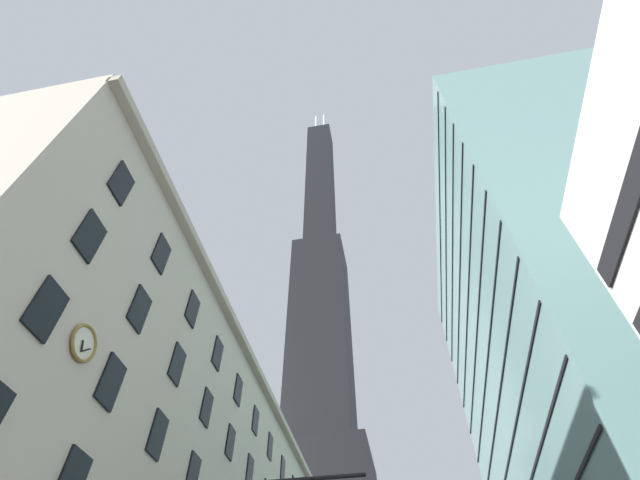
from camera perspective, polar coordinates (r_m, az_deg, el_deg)
name	(u,v)px	position (r m, az deg, el deg)	size (l,w,h in m)	color
dark_skyscraper	(321,379)	(121.89, 0.07, -17.07)	(22.79, 22.79, 217.95)	black
glass_office_midrise	(585,368)	(55.18, 30.40, -13.75)	(19.62, 43.31, 55.52)	gray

